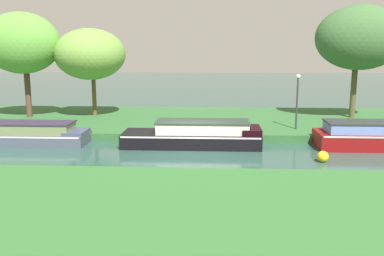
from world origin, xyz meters
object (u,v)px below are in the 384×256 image
willow_tree_right (360,38)px  mooring_post_near (203,126)px  black_barge (196,135)px  channel_buoy (323,157)px  willow_tree_left (21,43)px  slate_narrowboat (5,133)px  willow_tree_centre (90,54)px  lamp_post (297,95)px

willow_tree_right → mooring_post_near: 11.49m
black_barge → mooring_post_near: 1.22m
mooring_post_near → channel_buoy: (5.20, -3.85, -0.55)m
willow_tree_left → slate_narrowboat: bearing=-77.0°
willow_tree_centre → willow_tree_right: size_ratio=0.81×
mooring_post_near → channel_buoy: bearing=-36.5°
slate_narrowboat → willow_tree_left: (-1.25, 5.42, 4.49)m
willow_tree_left → channel_buoy: size_ratio=13.51×
black_barge → willow_tree_right: willow_tree_right is taller
mooring_post_near → lamp_post: bearing=15.9°
black_barge → willow_tree_left: (-10.96, 5.42, 4.48)m
slate_narrowboat → willow_tree_right: willow_tree_right is taller
willow_tree_centre → lamp_post: willow_tree_centre is taller
mooring_post_near → willow_tree_left: bearing=159.3°
willow_tree_centre → lamp_post: bearing=-16.3°
willow_tree_left → mooring_post_near: 12.78m
slate_narrowboat → channel_buoy: 15.46m
willow_tree_right → mooring_post_near: size_ratio=8.79×
black_barge → lamp_post: size_ratio=2.27×
willow_tree_left → channel_buoy: 18.98m
mooring_post_near → willow_tree_centre: bearing=145.3°
willow_tree_left → willow_tree_centre: bearing=10.6°
black_barge → mooring_post_near: black_barge is taller
willow_tree_right → mooring_post_near: bearing=-151.9°
willow_tree_left → mooring_post_near: size_ratio=8.29×
lamp_post → channel_buoy: 5.67m
willow_tree_left → willow_tree_centre: 4.14m
willow_tree_right → lamp_post: willow_tree_right is taller
willow_tree_centre → channel_buoy: 15.84m
slate_narrowboat → willow_tree_right: bearing=17.6°
lamp_post → channel_buoy: (0.16, -5.29, -2.03)m
black_barge → mooring_post_near: bearing=74.5°
willow_tree_centre → channel_buoy: bearing=-35.4°
slate_narrowboat → willow_tree_centre: bearing=65.9°
black_barge → lamp_post: 6.19m
slate_narrowboat → mooring_post_near: size_ratio=10.94×
willow_tree_left → willow_tree_right: willow_tree_right is taller
slate_narrowboat → channel_buoy: (15.22, -2.70, -0.30)m
black_barge → willow_tree_centre: 10.04m
willow_tree_left → channel_buoy: (16.47, -8.12, -4.78)m
black_barge → mooring_post_near: (0.32, 1.15, 0.25)m
black_barge → willow_tree_centre: bearing=138.4°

